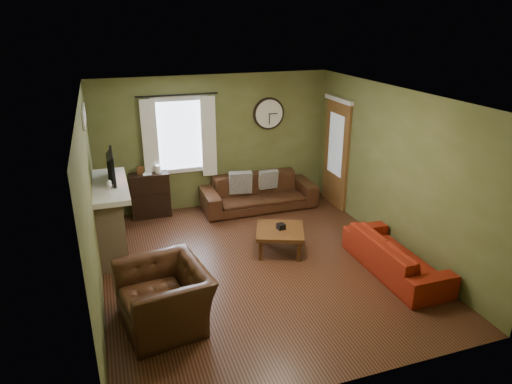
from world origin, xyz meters
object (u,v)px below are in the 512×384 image
object	(u,v)px
sofa_brown	(259,192)
sofa_red	(395,255)
armchair	(164,297)
bookshelf	(150,195)
coffee_table	(280,240)

from	to	relation	value
sofa_brown	sofa_red	world-z (taller)	sofa_brown
armchair	sofa_red	bearing A→B (deg)	82.70
bookshelf	sofa_red	size ratio (longest dim) A/B	0.46
sofa_brown	bookshelf	bearing A→B (deg)	172.82
bookshelf	armchair	world-z (taller)	bookshelf
sofa_brown	sofa_red	size ratio (longest dim) A/B	1.19
bookshelf	coffee_table	world-z (taller)	bookshelf
sofa_brown	coffee_table	distance (m)	1.87
sofa_brown	armchair	world-z (taller)	armchair
sofa_brown	coffee_table	size ratio (longest dim) A/B	3.00
bookshelf	sofa_red	bearing A→B (deg)	-45.24
sofa_red	coffee_table	bearing A→B (deg)	51.09
bookshelf	sofa_red	distance (m)	4.57
armchair	coffee_table	bearing A→B (deg)	112.40
bookshelf	sofa_brown	bearing A→B (deg)	-7.18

